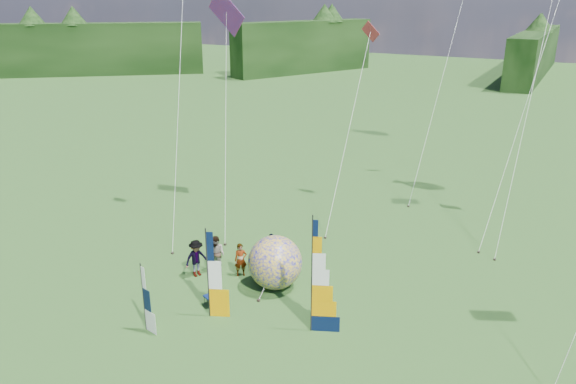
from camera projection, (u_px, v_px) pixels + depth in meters
The scene contains 17 objects.
ground at pixel (260, 368), 20.70m from camera, with size 220.00×220.00×0.00m, color #386729.
treeline_ring at pixel (259, 272), 19.36m from camera, with size 210.00×210.00×8.00m, color #2A4A1C, non-canonical shape.
feather_banner_main at pixel (312, 277), 22.19m from camera, with size 1.33×0.10×4.93m, color #071334, non-canonical shape.
side_banner_left at pixel (208, 275), 23.40m from camera, with size 1.09×0.10×3.95m, color #DE9000, non-canonical shape.
side_banner_far at pixel (143, 298), 22.63m from camera, with size 0.87×0.10×2.91m, color white, non-canonical shape.
bol_inflatable at pixel (275, 262), 26.03m from camera, with size 2.54×2.54×2.54m, color #090D99.
spectator_a at pixel (241, 260), 27.25m from camera, with size 0.61×0.40×1.67m, color #66594C.
spectator_b at pixel (216, 254), 27.67m from camera, with size 0.89×0.44×1.84m, color #66594C.
spectator_c at pixel (196, 258), 27.18m from camera, with size 1.21×0.45×1.88m, color #66594C.
spectator_d at pixel (271, 247), 28.77m from camera, with size 0.88×0.36×1.51m, color #66594C.
camp_chair at pixel (211, 295), 24.73m from camera, with size 0.59×0.59×1.01m, color navy, non-canonical shape.
kite_whale at pixel (545, 28), 30.49m from camera, with size 3.81×16.13×22.52m, color black, non-canonical shape.
kite_rainbow_delta at pixel (225, 99), 32.58m from camera, with size 9.77×12.85×14.48m, color red, non-canonical shape.
small_kite_red at pixel (349, 120), 33.22m from camera, with size 3.15×10.40×11.90m, color #D1333F, non-canonical shape.
small_kite_orange at pixel (524, 103), 30.30m from camera, with size 4.29×10.57×14.90m, color #FE9600, non-canonical shape.
small_kite_pink at pixel (178, 90), 30.67m from camera, with size 5.71×9.11×16.06m, color #F44E85, non-canonical shape.
small_kite_green at pixel (448, 51), 36.48m from camera, with size 3.27×10.86×19.02m, color #119515, non-canonical shape.
Camera 1 is at (9.11, -14.75, 13.11)m, focal length 35.00 mm.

